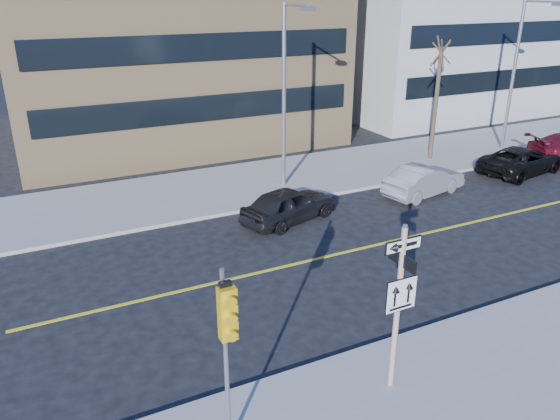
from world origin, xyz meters
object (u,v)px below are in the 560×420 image
traffic_signal (227,328)px  street_tree_west (441,56)px  parked_car_a (289,205)px  parked_car_b (424,180)px  streetlight_b (518,67)px  sign_pole (399,300)px  parked_car_c (521,160)px  streetlight_a (286,86)px

traffic_signal → street_tree_west: (17.00, 13.96, 2.50)m
parked_car_a → street_tree_west: street_tree_west is taller
parked_car_b → street_tree_west: street_tree_west is taller
parked_car_b → streetlight_b: bearing=-80.5°
traffic_signal → parked_car_a: (6.40, 10.04, -2.32)m
street_tree_west → parked_car_a: bearing=-159.7°
parked_car_a → parked_car_b: 6.84m
sign_pole → parked_car_c: sign_pole is taller
parked_car_b → parked_car_c: parked_car_b is taller
parked_car_c → streetlight_a: 12.73m
traffic_signal → streetlight_a: size_ratio=0.50×
parked_car_a → streetlight_b: 16.47m
streetlight_a → streetlight_b: same height
parked_car_a → sign_pole: bearing=149.6°
traffic_signal → street_tree_west: bearing=39.4°
parked_car_a → streetlight_b: size_ratio=0.52×
sign_pole → parked_car_a: sign_pole is taller
streetlight_b → streetlight_a: bearing=180.0°
parked_car_c → parked_car_a: bearing=81.9°
traffic_signal → parked_car_c: (19.65, 10.30, -2.35)m
sign_pole → traffic_signal: size_ratio=1.02×
parked_car_a → streetlight_a: streetlight_a is taller
traffic_signal → sign_pole: bearing=2.1°
traffic_signal → streetlight_a: bearing=59.2°
sign_pole → parked_car_a: bearing=76.4°
parked_car_b → streetlight_b: (8.75, 3.38, 4.07)m
sign_pole → streetlight_b: size_ratio=0.51×
traffic_signal → parked_car_a: 12.13m
traffic_signal → streetlight_b: 25.83m
parked_car_c → street_tree_west: street_tree_west is taller
streetlight_a → streetlight_b: size_ratio=1.00×
parked_car_c → streetlight_b: streetlight_b is taller
parked_car_a → parked_car_b: (6.84, -0.00, -0.02)m
traffic_signal → parked_car_b: 16.78m
sign_pole → streetlight_b: bearing=36.4°
traffic_signal → streetlight_b: (22.00, 13.42, 1.73)m
parked_car_a → street_tree_west: (10.60, 3.92, 4.82)m
sign_pole → traffic_signal: (-4.00, -0.15, 0.59)m
streetlight_b → street_tree_west: bearing=173.8°
sign_pole → parked_car_b: size_ratio=0.97×
traffic_signal → street_tree_west: 22.14m
streetlight_a → parked_car_a: bearing=-115.3°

